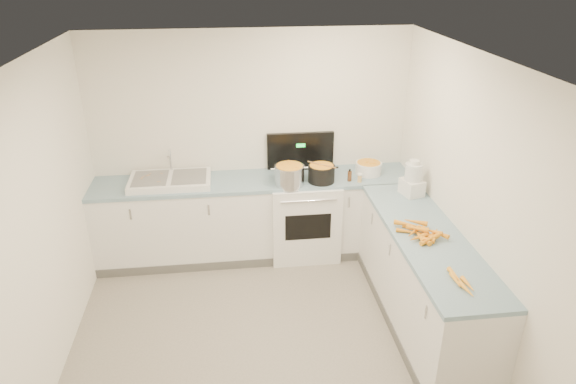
{
  "coord_description": "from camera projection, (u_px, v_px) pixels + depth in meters",
  "views": [
    {
      "loc": [
        -0.26,
        -3.44,
        3.2
      ],
      "look_at": [
        0.3,
        1.1,
        1.05
      ],
      "focal_mm": 32.0,
      "sensor_mm": 36.0,
      "label": 1
    }
  ],
  "objects": [
    {
      "name": "stove",
      "position": [
        303.0,
        215.0,
        5.86
      ],
      "size": [
        0.76,
        0.65,
        1.36
      ],
      "color": "white",
      "rests_on": "ground"
    },
    {
      "name": "black_pot",
      "position": [
        321.0,
        174.0,
        5.53
      ],
      "size": [
        0.33,
        0.33,
        0.21
      ],
      "primitive_type": "cylinder",
      "rotation": [
        0.0,
        0.0,
        -0.17
      ],
      "color": "black",
      "rests_on": "stove"
    },
    {
      "name": "counter_right",
      "position": [
        423.0,
        279.0,
        4.72
      ],
      "size": [
        0.62,
        2.2,
        0.94
      ],
      "color": "white",
      "rests_on": "ground"
    },
    {
      "name": "wall_back",
      "position": [
        252.0,
        143.0,
        5.75
      ],
      "size": [
        3.5,
        0.0,
        2.5
      ],
      "primitive_type": null,
      "rotation": [
        1.57,
        0.0,
        0.0
      ],
      "color": "white",
      "rests_on": "ground"
    },
    {
      "name": "peelings",
      "position": [
        151.0,
        177.0,
        5.47
      ],
      "size": [
        0.23,
        0.26,
        0.01
      ],
      "color": "tan",
      "rests_on": "sink"
    },
    {
      "name": "ceiling",
      "position": [
        264.0,
        67.0,
        3.42
      ],
      "size": [
        3.5,
        4.0,
        0.0
      ],
      "primitive_type": null,
      "rotation": [
        3.14,
        0.0,
        0.0
      ],
      "color": "white",
      "rests_on": "ground"
    },
    {
      "name": "wall_left",
      "position": [
        29.0,
        245.0,
        3.76
      ],
      "size": [
        0.0,
        4.0,
        2.5
      ],
      "primitive_type": null,
      "rotation": [
        1.57,
        0.0,
        1.57
      ],
      "color": "white",
      "rests_on": "ground"
    },
    {
      "name": "peeled_carrots",
      "position": [
        461.0,
        282.0,
        3.84
      ],
      "size": [
        0.12,
        0.37,
        0.04
      ],
      "color": "#FFA326",
      "rests_on": "counter_right"
    },
    {
      "name": "sink",
      "position": [
        170.0,
        180.0,
        5.5
      ],
      "size": [
        0.86,
        0.52,
        0.31
      ],
      "color": "white",
      "rests_on": "counter_back"
    },
    {
      "name": "floor",
      "position": [
        269.0,
        355.0,
        4.48
      ],
      "size": [
        3.5,
        4.0,
        0.0
      ],
      "primitive_type": null,
      "color": "gray",
      "rests_on": "ground"
    },
    {
      "name": "extract_bottle",
      "position": [
        350.0,
        176.0,
        5.55
      ],
      "size": [
        0.04,
        0.04,
        0.11
      ],
      "primitive_type": "cylinder",
      "color": "#593319",
      "rests_on": "counter_back"
    },
    {
      "name": "carrot_pile",
      "position": [
        422.0,
        233.0,
        4.48
      ],
      "size": [
        0.42,
        0.44,
        0.09
      ],
      "color": "orange",
      "rests_on": "counter_right"
    },
    {
      "name": "food_processor",
      "position": [
        413.0,
        180.0,
        5.2
      ],
      "size": [
        0.23,
        0.26,
        0.38
      ],
      "color": "white",
      "rests_on": "counter_right"
    },
    {
      "name": "steel_pot",
      "position": [
        289.0,
        176.0,
        5.46
      ],
      "size": [
        0.4,
        0.4,
        0.23
      ],
      "primitive_type": "cylinder",
      "rotation": [
        0.0,
        0.0,
        -0.3
      ],
      "color": "silver",
      "rests_on": "stove"
    },
    {
      "name": "wooden_spoon",
      "position": [
        322.0,
        165.0,
        5.48
      ],
      "size": [
        0.27,
        0.23,
        0.01
      ],
      "primitive_type": "cylinder",
      "rotation": [
        1.57,
        0.0,
        0.87
      ],
      "color": "#AD7A47",
      "rests_on": "black_pot"
    },
    {
      "name": "counter_back",
      "position": [
        255.0,
        217.0,
        5.81
      ],
      "size": [
        3.5,
        0.62,
        0.94
      ],
      "color": "white",
      "rests_on": "ground"
    },
    {
      "name": "mixing_bowl",
      "position": [
        368.0,
        168.0,
        5.73
      ],
      "size": [
        0.38,
        0.38,
        0.13
      ],
      "primitive_type": "cylinder",
      "rotation": [
        0.0,
        0.0,
        -0.41
      ],
      "color": "white",
      "rests_on": "counter_back"
    },
    {
      "name": "wall_right",
      "position": [
        482.0,
        218.0,
        4.15
      ],
      "size": [
        0.0,
        4.0,
        2.5
      ],
      "primitive_type": null,
      "rotation": [
        1.57,
        0.0,
        -1.57
      ],
      "color": "white",
      "rests_on": "ground"
    },
    {
      "name": "spice_jar",
      "position": [
        360.0,
        178.0,
        5.54
      ],
      "size": [
        0.05,
        0.05,
        0.08
      ],
      "primitive_type": "cylinder",
      "color": "#E5B266",
      "rests_on": "counter_back"
    }
  ]
}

